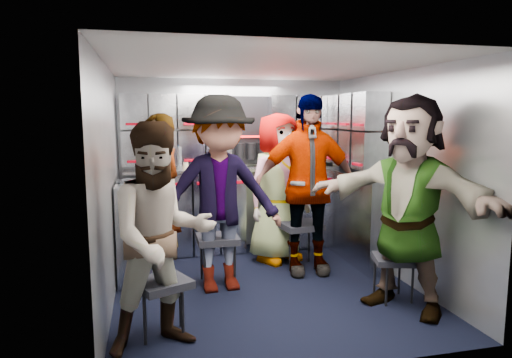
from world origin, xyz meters
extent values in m
plane|color=black|center=(0.00, 0.00, 0.00)|extent=(3.00, 3.00, 0.00)
cube|color=#979EA5|center=(0.00, 1.50, 1.05)|extent=(2.80, 0.04, 2.10)
cube|color=#979EA5|center=(-1.40, 0.00, 1.05)|extent=(0.04, 3.00, 2.10)
cube|color=#979EA5|center=(1.40, 0.00, 1.05)|extent=(0.04, 3.00, 2.10)
cube|color=silver|center=(0.00, 0.00, 2.10)|extent=(2.80, 3.00, 0.02)
cube|color=#9397A2|center=(0.00, 1.29, 0.49)|extent=(2.68, 0.38, 0.99)
cube|color=#9397A2|center=(-1.19, 0.56, 0.49)|extent=(0.38, 0.76, 0.99)
cube|color=#B0B3B8|center=(0.00, 1.29, 1.01)|extent=(2.68, 0.42, 0.03)
cube|color=#9397A2|center=(0.00, 1.35, 1.49)|extent=(2.68, 0.28, 0.82)
cube|color=#9397A2|center=(1.25, 0.70, 1.49)|extent=(0.28, 1.00, 0.82)
cube|color=#9397A2|center=(1.25, 0.60, 0.50)|extent=(0.28, 1.20, 1.00)
cube|color=#95000F|center=(0.00, 1.09, 0.88)|extent=(2.60, 0.02, 0.03)
cube|color=black|center=(-0.99, -0.76, 0.41)|extent=(0.48, 0.47, 0.06)
cylinder|color=black|center=(-1.13, -0.88, 0.20)|extent=(0.02, 0.02, 0.39)
cylinder|color=black|center=(-0.85, -0.88, 0.20)|extent=(0.02, 0.02, 0.39)
cylinder|color=black|center=(-1.13, -0.64, 0.20)|extent=(0.02, 0.02, 0.39)
cylinder|color=black|center=(-0.85, -0.64, 0.20)|extent=(0.02, 0.02, 0.39)
cube|color=black|center=(-0.42, 0.25, 0.44)|extent=(0.40, 0.38, 0.06)
cylinder|color=black|center=(-0.56, 0.13, 0.21)|extent=(0.03, 0.03, 0.42)
cylinder|color=black|center=(-0.27, 0.13, 0.21)|extent=(0.03, 0.03, 0.42)
cylinder|color=black|center=(-0.56, 0.38, 0.21)|extent=(0.03, 0.03, 0.42)
cylinder|color=black|center=(-0.27, 0.38, 0.21)|extent=(0.03, 0.03, 0.42)
cube|color=black|center=(0.36, 0.99, 0.38)|extent=(0.37, 0.35, 0.05)
cylinder|color=black|center=(0.24, 0.88, 0.18)|extent=(0.02, 0.02, 0.36)
cylinder|color=black|center=(0.49, 0.88, 0.18)|extent=(0.02, 0.02, 0.36)
cylinder|color=black|center=(0.24, 1.10, 0.18)|extent=(0.02, 0.02, 0.36)
cylinder|color=black|center=(0.49, 1.10, 0.18)|extent=(0.02, 0.02, 0.36)
cube|color=black|center=(0.54, 0.52, 0.46)|extent=(0.47, 0.45, 0.07)
cylinder|color=black|center=(0.39, 0.39, 0.22)|extent=(0.03, 0.03, 0.44)
cylinder|color=black|center=(0.69, 0.39, 0.22)|extent=(0.03, 0.03, 0.44)
cylinder|color=black|center=(0.39, 0.66, 0.22)|extent=(0.03, 0.03, 0.44)
cylinder|color=black|center=(0.69, 0.66, 0.22)|extent=(0.03, 0.03, 0.44)
cube|color=black|center=(1.05, -0.56, 0.38)|extent=(0.42, 0.41, 0.05)
cylinder|color=black|center=(0.92, -0.67, 0.18)|extent=(0.02, 0.02, 0.36)
cylinder|color=black|center=(1.18, -0.67, 0.18)|extent=(0.02, 0.02, 0.36)
cylinder|color=black|center=(0.92, -0.45, 0.18)|extent=(0.02, 0.02, 0.36)
cylinder|color=black|center=(1.18, -0.45, 0.18)|extent=(0.02, 0.02, 0.36)
imported|color=black|center=(-0.96, 0.60, 0.84)|extent=(0.65, 0.73, 1.68)
imported|color=black|center=(-0.99, -0.94, 0.81)|extent=(0.91, 0.78, 1.62)
imported|color=black|center=(-0.42, 0.07, 0.92)|extent=(1.23, 0.76, 1.84)
imported|color=black|center=(0.36, 0.81, 0.84)|extent=(0.97, 0.83, 1.68)
imported|color=black|center=(0.54, 0.34, 0.94)|extent=(1.13, 0.55, 1.87)
imported|color=black|center=(1.05, -0.74, 0.92)|extent=(1.40, 1.72, 1.84)
cylinder|color=white|center=(-0.79, 1.24, 1.16)|extent=(0.06, 0.06, 0.27)
cylinder|color=white|center=(-0.70, 1.24, 1.17)|extent=(0.07, 0.07, 0.27)
cylinder|color=white|center=(0.62, 1.24, 1.17)|extent=(0.06, 0.06, 0.27)
cylinder|color=tan|center=(-0.64, 1.23, 1.08)|extent=(0.07, 0.07, 0.09)
cylinder|color=tan|center=(1.25, 1.23, 1.08)|extent=(0.08, 0.08, 0.10)
camera|label=1|loc=(-1.07, -4.10, 1.65)|focal=32.00mm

